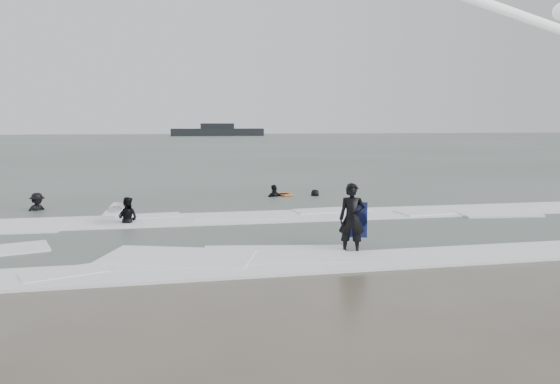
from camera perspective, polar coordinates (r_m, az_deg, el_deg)
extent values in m
plane|color=brown|center=(14.18, 3.87, -6.92)|extent=(320.00, 320.00, 0.00)
plane|color=#47544C|center=(93.42, -8.80, 5.05)|extent=(320.00, 320.00, 0.00)
imported|color=black|center=(14.79, 7.47, -6.38)|extent=(0.81, 0.65, 1.91)
imported|color=black|center=(19.48, -15.61, -3.28)|extent=(0.91, 0.85, 1.50)
imported|color=black|center=(23.37, -23.99, -1.92)|extent=(1.19, 1.10, 1.61)
imported|color=black|center=(25.45, -0.59, -0.59)|extent=(1.12, 0.77, 1.76)
imported|color=black|center=(25.75, 3.69, -0.52)|extent=(0.86, 0.86, 1.51)
cube|color=white|center=(13.62, 4.52, -7.38)|extent=(30.03, 2.32, 0.07)
cube|color=white|center=(19.91, -0.55, -2.66)|extent=(30.00, 2.60, 0.09)
cube|color=black|center=(147.22, -6.56, 6.23)|extent=(24.50, 4.38, 1.93)
cube|color=black|center=(147.20, -6.57, 6.87)|extent=(8.75, 2.63, 1.40)
cylinder|color=white|center=(83.89, 20.37, 18.11)|extent=(40.55, 13.47, 7.25)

